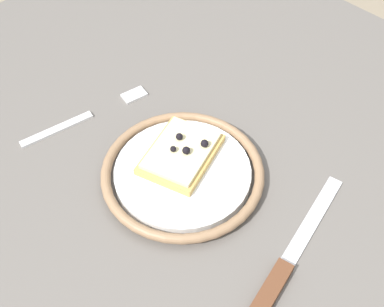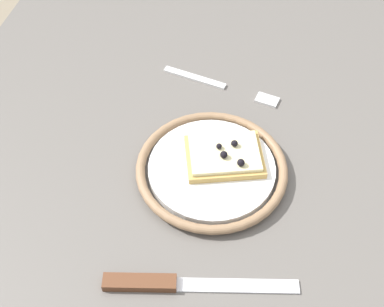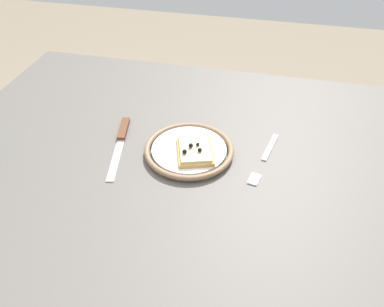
% 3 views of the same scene
% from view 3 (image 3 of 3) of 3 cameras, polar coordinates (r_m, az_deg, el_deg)
% --- Properties ---
extents(dining_table, '(1.15, 0.95, 0.76)m').
position_cam_3_polar(dining_table, '(1.00, -3.50, -4.44)').
color(dining_table, '#5B5651').
rests_on(dining_table, ground_plane).
extents(plate, '(0.22, 0.22, 0.02)m').
position_cam_3_polar(plate, '(0.95, -0.43, 0.49)').
color(plate, white).
rests_on(plate, dining_table).
extents(pizza_slice_near, '(0.11, 0.13, 0.03)m').
position_cam_3_polar(pizza_slice_near, '(0.92, 0.42, 0.44)').
color(pizza_slice_near, tan).
rests_on(pizza_slice_near, plate).
extents(knife, '(0.07, 0.24, 0.01)m').
position_cam_3_polar(knife, '(1.01, -10.21, 2.39)').
color(knife, silver).
rests_on(knife, dining_table).
extents(fork, '(0.06, 0.20, 0.00)m').
position_cam_3_polar(fork, '(0.95, 10.50, -0.71)').
color(fork, silver).
rests_on(fork, dining_table).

